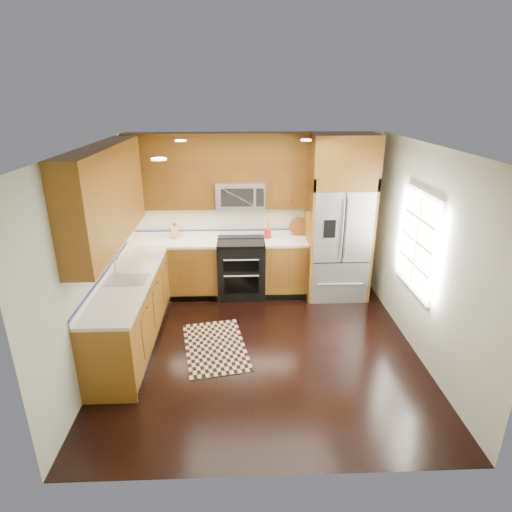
{
  "coord_description": "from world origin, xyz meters",
  "views": [
    {
      "loc": [
        -0.26,
        -4.81,
        3.16
      ],
      "look_at": [
        -0.05,
        0.6,
        1.08
      ],
      "focal_mm": 30.0,
      "sensor_mm": 36.0,
      "label": 1
    }
  ],
  "objects_px": {
    "range": "(241,268)",
    "utensil_crock": "(268,231)",
    "refrigerator": "(339,218)",
    "knife_block": "(175,232)",
    "rug": "(215,346)"
  },
  "relations": [
    {
      "from": "range",
      "to": "utensil_crock",
      "type": "height_order",
      "value": "utensil_crock"
    },
    {
      "from": "range",
      "to": "refrigerator",
      "type": "distance_m",
      "value": 1.76
    },
    {
      "from": "range",
      "to": "utensil_crock",
      "type": "distance_m",
      "value": 0.74
    },
    {
      "from": "refrigerator",
      "to": "utensil_crock",
      "type": "distance_m",
      "value": 1.15
    },
    {
      "from": "refrigerator",
      "to": "rug",
      "type": "height_order",
      "value": "refrigerator"
    },
    {
      "from": "refrigerator",
      "to": "knife_block",
      "type": "xyz_separation_m",
      "value": [
        -2.62,
        0.24,
        -0.26
      ]
    },
    {
      "from": "knife_block",
      "to": "utensil_crock",
      "type": "height_order",
      "value": "utensil_crock"
    },
    {
      "from": "knife_block",
      "to": "rug",
      "type": "bearing_deg",
      "value": -68.47
    },
    {
      "from": "range",
      "to": "rug",
      "type": "relative_size",
      "value": 0.73
    },
    {
      "from": "range",
      "to": "refrigerator",
      "type": "bearing_deg",
      "value": -1.4
    },
    {
      "from": "refrigerator",
      "to": "utensil_crock",
      "type": "xyz_separation_m",
      "value": [
        -1.11,
        0.17,
        -0.25
      ]
    },
    {
      "from": "refrigerator",
      "to": "knife_block",
      "type": "bearing_deg",
      "value": 174.74
    },
    {
      "from": "rug",
      "to": "utensil_crock",
      "type": "bearing_deg",
      "value": 54.79
    },
    {
      "from": "rug",
      "to": "knife_block",
      "type": "bearing_deg",
      "value": 101.33
    },
    {
      "from": "refrigerator",
      "to": "utensil_crock",
      "type": "height_order",
      "value": "refrigerator"
    }
  ]
}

